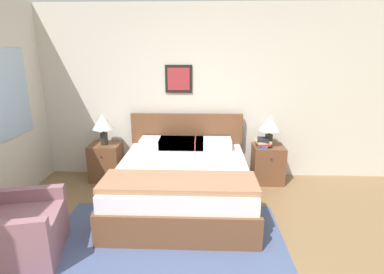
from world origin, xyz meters
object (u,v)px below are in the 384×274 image
at_px(bed, 183,181).
at_px(table_lamp_by_door, 270,124).
at_px(armchair, 11,231).
at_px(table_lamp_near_window, 103,123).
at_px(nightstand_near_window, 106,162).
at_px(nightstand_by_door, 268,164).

bearing_deg(bed, table_lamp_by_door, 29.89).
xyz_separation_m(armchair, table_lamp_near_window, (0.33, 1.85, 0.62)).
distance_m(bed, armchair, 1.93).
height_order(bed, nightstand_near_window, bed).
distance_m(nightstand_by_door, table_lamp_by_door, 0.62).
relative_size(bed, nightstand_by_door, 3.37).
distance_m(bed, nightstand_by_door, 1.43).
bearing_deg(armchair, table_lamp_by_door, 110.16).
bearing_deg(table_lamp_by_door, nightstand_near_window, 179.52).
height_order(nightstand_by_door, table_lamp_by_door, table_lamp_by_door).
height_order(nightstand_near_window, nightstand_by_door, same).
distance_m(nightstand_near_window, table_lamp_by_door, 2.53).
bearing_deg(nightstand_by_door, table_lamp_near_window, -179.52).
bearing_deg(bed, nightstand_near_window, 149.62).
bearing_deg(table_lamp_by_door, bed, -150.11).
bearing_deg(table_lamp_near_window, nightstand_by_door, 0.48).
height_order(bed, table_lamp_by_door, table_lamp_by_door).
height_order(table_lamp_near_window, table_lamp_by_door, same).
xyz_separation_m(armchair, nightstand_by_door, (2.79, 1.87, 0.00)).
xyz_separation_m(nightstand_near_window, table_lamp_by_door, (2.46, -0.02, 0.62)).
relative_size(bed, table_lamp_by_door, 4.03).
xyz_separation_m(armchair, table_lamp_by_door, (2.78, 1.85, 0.62)).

